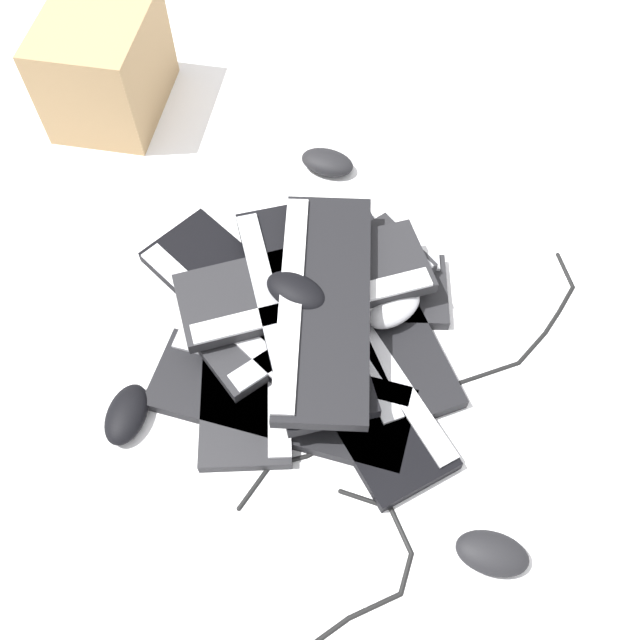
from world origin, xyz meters
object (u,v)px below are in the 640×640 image
(mouse_0, at_px, (127,414))
(keyboard_5, at_px, (317,302))
(keyboard_7, at_px, (248,305))
(mouse_1, at_px, (327,162))
(keyboard_8, at_px, (301,308))
(keyboard_9, at_px, (323,303))
(keyboard_0, at_px, (354,377))
(keyboard_1, at_px, (375,313))
(mouse_3, at_px, (359,288))
(mouse_4, at_px, (492,553))
(mouse_5, at_px, (296,292))
(keyboard_3, at_px, (249,347))
(mouse_6, at_px, (369,299))
(keyboard_2, at_px, (327,288))
(keyboard_4, at_px, (281,398))
(mouse_2, at_px, (393,308))
(keyboard_6, at_px, (305,285))
(cardboard_box, at_px, (105,65))

(mouse_0, bearing_deg, keyboard_5, -45.17)
(keyboard_7, height_order, mouse_1, keyboard_7)
(keyboard_8, relative_size, keyboard_9, 1.08)
(keyboard_0, height_order, keyboard_8, keyboard_8)
(keyboard_1, height_order, keyboard_8, keyboard_8)
(mouse_0, relative_size, mouse_3, 1.00)
(mouse_0, relative_size, mouse_4, 1.00)
(keyboard_8, distance_m, mouse_5, 0.04)
(keyboard_3, height_order, keyboard_9, keyboard_9)
(mouse_6, bearing_deg, keyboard_2, 130.53)
(mouse_4, bearing_deg, keyboard_0, 137.88)
(keyboard_4, relative_size, keyboard_5, 1.00)
(keyboard_4, height_order, mouse_1, mouse_1)
(keyboard_4, relative_size, mouse_5, 4.14)
(keyboard_7, bearing_deg, keyboard_2, 68.53)
(mouse_0, bearing_deg, mouse_6, -51.31)
(mouse_2, bearing_deg, mouse_0, -15.37)
(mouse_6, bearing_deg, keyboard_8, 179.32)
(mouse_0, height_order, mouse_2, mouse_2)
(keyboard_0, relative_size, mouse_1, 4.22)
(keyboard_4, xyz_separation_m, keyboard_7, (-0.16, 0.07, 0.03))
(keyboard_6, relative_size, cardboard_box, 1.70)
(keyboard_1, distance_m, keyboard_8, 0.15)
(cardboard_box, bearing_deg, keyboard_2, -0.49)
(mouse_5, distance_m, cardboard_box, 0.69)
(cardboard_box, bearing_deg, keyboard_1, 1.43)
(mouse_1, height_order, mouse_4, same)
(keyboard_0, distance_m, mouse_4, 0.36)
(keyboard_4, distance_m, keyboard_9, 0.17)
(keyboard_7, height_order, mouse_2, mouse_2)
(keyboard_3, height_order, keyboard_8, keyboard_8)
(mouse_0, xyz_separation_m, mouse_3, (0.10, 0.44, 0.03))
(keyboard_1, height_order, mouse_5, mouse_5)
(mouse_2, bearing_deg, mouse_1, -111.18)
(keyboard_5, relative_size, mouse_4, 4.13)
(keyboard_6, xyz_separation_m, mouse_1, (-0.22, 0.26, -0.05))
(keyboard_5, distance_m, mouse_1, 0.36)
(mouse_1, bearing_deg, keyboard_5, -73.42)
(keyboard_5, bearing_deg, keyboard_2, 116.71)
(keyboard_4, height_order, mouse_6, mouse_6)
(keyboard_1, bearing_deg, keyboard_8, -121.92)
(mouse_0, height_order, mouse_3, mouse_3)
(keyboard_8, relative_size, mouse_0, 4.15)
(keyboard_6, height_order, keyboard_8, same)
(keyboard_0, height_order, mouse_2, mouse_2)
(keyboard_8, height_order, mouse_5, mouse_5)
(keyboard_6, relative_size, mouse_2, 4.18)
(keyboard_4, relative_size, keyboard_6, 0.99)
(keyboard_5, relative_size, mouse_2, 4.13)
(keyboard_7, relative_size, mouse_5, 4.03)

